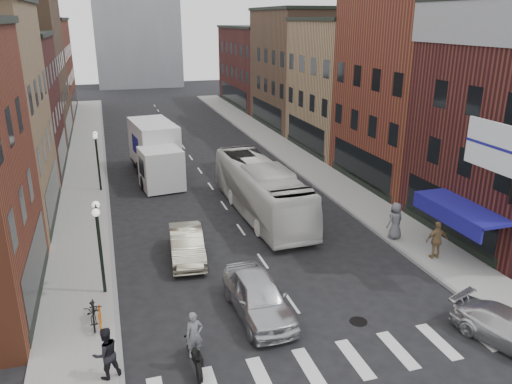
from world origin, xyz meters
TOP-DOWN VIEW (x-y plane):
  - ground at (0.00, 0.00)m, footprint 160.00×160.00m
  - sidewalk_left at (-8.50, 22.00)m, footprint 3.00×74.00m
  - sidewalk_right at (8.50, 22.00)m, footprint 3.00×74.00m
  - curb_left at (-7.00, 22.00)m, footprint 0.20×74.00m
  - curb_right at (7.00, 22.00)m, footprint 0.20×74.00m
  - crosswalk_stripes at (0.00, -3.00)m, footprint 12.00×2.20m
  - bldg_left_far_a at (-14.99, 35.00)m, footprint 10.30×12.20m
  - bldg_left_far_b at (-14.99, 49.00)m, footprint 10.30×16.20m
  - bldg_right_mid_a at (15.00, 14.00)m, footprint 10.30×10.20m
  - bldg_right_mid_b at (14.99, 24.00)m, footprint 10.30×10.20m
  - bldg_right_far_a at (14.99, 35.00)m, footprint 10.30×12.20m
  - bldg_right_far_b at (14.99, 49.00)m, footprint 10.30×16.20m
  - awning_blue at (8.93, 2.50)m, footprint 1.80×5.00m
  - billboard_sign at (8.59, 0.50)m, footprint 1.52×3.00m
  - streetlamp_near at (-7.40, 4.00)m, footprint 0.32×1.22m
  - streetlamp_far at (-7.40, 18.00)m, footprint 0.32×1.22m
  - bike_rack at (-7.60, 1.30)m, footprint 0.08×0.68m
  - box_truck at (-3.33, 20.34)m, footprint 3.42×9.24m
  - motorcycle_rider at (-4.57, -1.82)m, footprint 0.63×2.10m
  - transit_bus at (1.79, 10.91)m, footprint 3.01×11.42m
  - sedan_left_near at (-1.58, 0.64)m, footprint 2.10×4.91m
  - sedan_left_far at (-3.46, 6.37)m, footprint 1.99×4.62m
  - curb_car at (6.50, -3.94)m, footprint 3.08×4.64m
  - parked_bicycle at (-7.82, 1.71)m, footprint 0.72×1.91m
  - ped_left_solo at (-7.40, -1.59)m, footprint 0.99×0.78m
  - ped_right_b at (8.02, 2.56)m, footprint 1.17×0.66m
  - ped_right_c at (7.40, 5.23)m, footprint 1.09×0.84m

SIDE VIEW (x-z plane):
  - ground at x=0.00m, z-range 0.00..0.00m
  - curb_left at x=-7.00m, z-range -0.08..0.08m
  - curb_right at x=7.00m, z-range -0.08..0.08m
  - crosswalk_stripes at x=0.00m, z-range -0.01..0.01m
  - sidewalk_left at x=-8.50m, z-range 0.00..0.15m
  - sidewalk_right at x=8.50m, z-range 0.00..0.15m
  - bike_rack at x=-7.60m, z-range 0.15..0.95m
  - curb_car at x=6.50m, z-range 0.00..1.25m
  - parked_bicycle at x=-7.82m, z-range 0.15..1.14m
  - sedan_left_far at x=-3.46m, z-range 0.00..1.48m
  - sedan_left_near at x=-1.58m, z-range 0.00..1.65m
  - motorcycle_rider at x=-4.57m, z-range -0.07..2.07m
  - ped_left_solo at x=-7.40m, z-range 0.15..1.94m
  - ped_right_b at x=8.02m, z-range 0.15..2.06m
  - ped_right_c at x=7.40m, z-range 0.15..2.13m
  - transit_bus at x=1.79m, z-range 0.00..3.16m
  - box_truck at x=-3.33m, z-range -0.02..3.88m
  - awning_blue at x=8.93m, z-range 2.24..3.02m
  - streetlamp_near at x=-7.40m, z-range 0.86..4.97m
  - streetlamp_far at x=-7.40m, z-range 0.86..4.97m
  - bldg_right_far_b at x=14.99m, z-range 0.00..10.30m
  - bldg_left_far_b at x=-14.99m, z-range 0.00..11.30m
  - bldg_right_mid_b at x=14.99m, z-range 0.00..11.30m
  - billboard_sign at x=8.59m, z-range 4.28..7.98m
  - bldg_right_far_a at x=14.99m, z-range 0.00..12.30m
  - bldg_left_far_a at x=-14.99m, z-range 0.00..13.30m
  - bldg_right_mid_a at x=15.00m, z-range 0.00..14.30m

